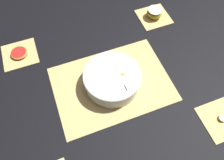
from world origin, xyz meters
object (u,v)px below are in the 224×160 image
banana_coin_single (222,118)px  apple_half (155,13)px  fruit_salad_bowl (112,78)px  grapefruit_slice (19,53)px

banana_coin_single → apple_half: bearing=-90.0°
fruit_salad_bowl → apple_half: (-0.35, -0.30, -0.02)m
fruit_salad_bowl → banana_coin_single: bearing=139.1°
fruit_salad_bowl → apple_half: fruit_salad_bowl is taller
fruit_salad_bowl → grapefruit_slice: (0.35, -0.30, -0.04)m
apple_half → grapefruit_slice: apple_half is taller
fruit_salad_bowl → banana_coin_single: size_ratio=7.82×
fruit_salad_bowl → banana_coin_single: fruit_salad_bowl is taller
banana_coin_single → grapefruit_slice: (0.69, -0.60, 0.00)m
grapefruit_slice → banana_coin_single: bearing=139.1°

